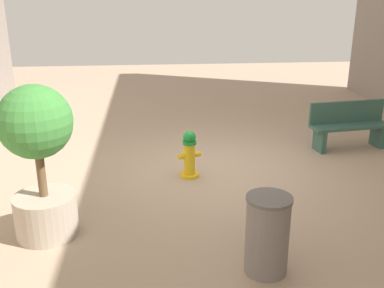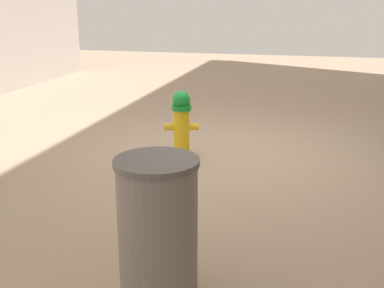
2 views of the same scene
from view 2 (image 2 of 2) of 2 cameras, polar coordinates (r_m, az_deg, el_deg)
ground_plane at (r=6.01m, az=4.17°, el=-1.22°), size 23.40×23.40×0.00m
fire_hydrant at (r=5.77m, az=-1.27°, el=2.31°), size 0.42×0.39×0.83m
trash_bin at (r=3.03m, az=-4.10°, el=-10.30°), size 0.52×0.52×0.95m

